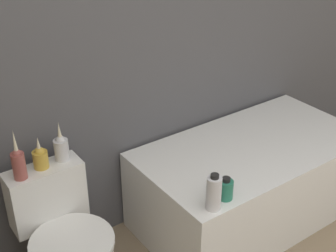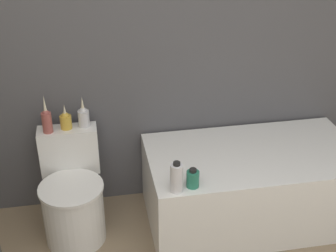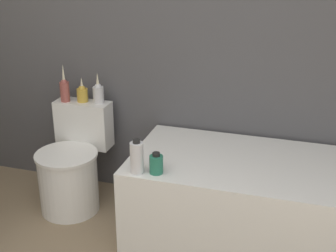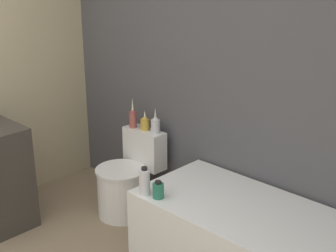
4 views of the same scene
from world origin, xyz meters
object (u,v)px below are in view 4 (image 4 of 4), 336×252
object	(u,v)px
toilet	(127,182)
vase_bronze	(155,124)
vase_gold	(133,118)
shampoo_bottle_short	(158,190)
shampoo_bottle_tall	(145,182)
vase_silver	(145,123)
bathtub	(242,242)

from	to	relation	value
toilet	vase_bronze	world-z (taller)	vase_bronze
vase_gold	shampoo_bottle_short	distance (m)	1.04
shampoo_bottle_tall	toilet	bearing A→B (deg)	148.94
vase_silver	shampoo_bottle_tall	xyz separation A→B (m)	(0.63, -0.61, -0.13)
vase_silver	bathtub	bearing A→B (deg)	-12.69
vase_silver	shampoo_bottle_short	distance (m)	0.96
toilet	vase_bronze	bearing A→B (deg)	63.23
toilet	vase_silver	xyz separation A→B (m)	(0.00, 0.23, 0.48)
bathtub	vase_gold	world-z (taller)	vase_gold
vase_bronze	shampoo_bottle_tall	world-z (taller)	vase_bronze
toilet	shampoo_bottle_tall	distance (m)	0.82
vase_gold	shampoo_bottle_short	size ratio (longest dim) A/B	2.12
bathtub	shampoo_bottle_short	distance (m)	0.67
toilet	vase_gold	xyz separation A→B (m)	(-0.12, 0.20, 0.51)
vase_bronze	shampoo_bottle_short	world-z (taller)	vase_bronze
vase_bronze	shampoo_bottle_short	distance (m)	0.88
toilet	shampoo_bottle_tall	world-z (taller)	shampoo_bottle_tall
vase_gold	shampoo_bottle_tall	world-z (taller)	vase_gold
shampoo_bottle_tall	shampoo_bottle_short	bearing A→B (deg)	14.78
vase_bronze	shampoo_bottle_tall	xyz separation A→B (m)	(0.52, -0.62, -0.14)
toilet	shampoo_bottle_short	world-z (taller)	toilet
vase_gold	vase_silver	bearing A→B (deg)	14.61
toilet	shampoo_bottle_tall	bearing A→B (deg)	-31.06
vase_bronze	toilet	bearing A→B (deg)	-116.77
bathtub	shampoo_bottle_tall	bearing A→B (deg)	-151.48
toilet	vase_gold	bearing A→B (deg)	121.27
vase_silver	shampoo_bottle_tall	world-z (taller)	vase_silver
toilet	vase_gold	size ratio (longest dim) A/B	2.64
bathtub	vase_silver	bearing A→B (deg)	167.31
vase_gold	vase_silver	size ratio (longest dim) A/B	1.52
bathtub	vase_bronze	distance (m)	1.26
bathtub	vase_gold	xyz separation A→B (m)	(-1.36, 0.25, 0.52)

